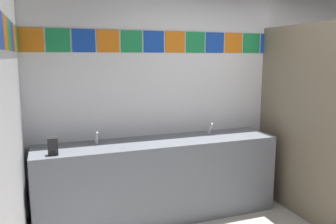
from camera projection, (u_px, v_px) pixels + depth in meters
The scene contains 7 objects.
wall_back at pixel (221, 90), 4.11m from camera, with size 4.51×0.09×2.70m.
vanity_counter at pixel (159, 179), 3.66m from camera, with size 2.60×0.56×0.87m.
faucet_left at pixel (97, 139), 3.45m from camera, with size 0.04×0.10×0.14m.
faucet_right at pixel (210, 130), 3.88m from camera, with size 0.04×0.10×0.14m.
soap_dispenser at pixel (53, 146), 3.07m from camera, with size 0.09×0.09×0.16m.
stall_divider at pixel (336, 127), 3.41m from camera, with size 0.92×1.55×2.10m.
toilet at pixel (321, 174), 4.19m from camera, with size 0.39×0.49×0.74m.
Camera 1 is at (-2.01, -1.91, 1.77)m, focal length 35.85 mm.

